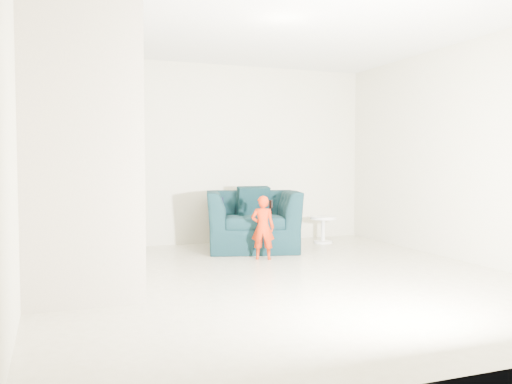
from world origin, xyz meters
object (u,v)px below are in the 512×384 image
Objects in this scene: toddler at (263,228)px; armchair at (252,220)px; staircase at (79,190)px; side_table at (323,225)px.

armchair is at bearing -76.74° from toddler.
toddler is 0.22× the size of staircase.
toddler is 2.37m from staircase.
toddler is 1.69m from side_table.
toddler is at bearing 15.16° from staircase.
toddler reaches higher than side_table.
staircase is (-3.59, -1.58, 0.68)m from side_table.
side_table is (1.37, 0.98, -0.13)m from toddler.
side_table is at bearing 23.80° from staircase.
side_table is at bearing -120.55° from toddler.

